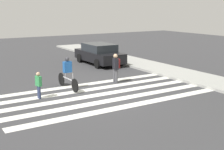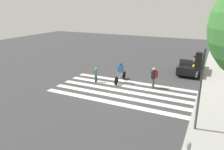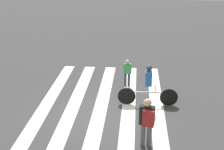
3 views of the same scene
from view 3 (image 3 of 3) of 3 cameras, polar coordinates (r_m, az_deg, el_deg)
ground_plane at (r=11.42m, az=-2.40°, el=-7.26°), size 60.00×60.00×0.00m
crosswalk_stripes at (r=11.41m, az=-2.40°, el=-7.24°), size 4.76×10.00×0.01m
pedestrian_adult_yellow_jacket at (r=9.27m, az=6.43°, el=-8.13°), size 0.47×0.43×1.58m
pedestrian_adult_blue_shirt at (r=13.53m, az=2.81°, el=0.69°), size 0.36×0.22×1.21m
cyclist_mid_street at (r=11.81m, az=6.63°, el=-1.68°), size 2.29×0.40×1.63m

